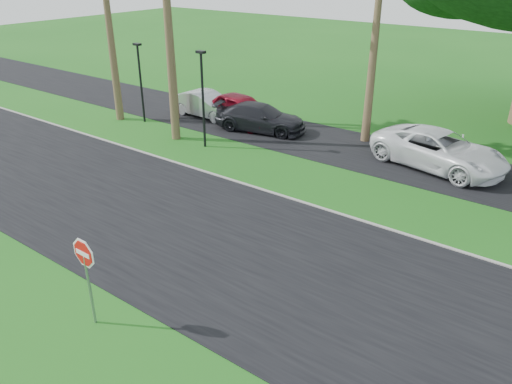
{
  "coord_description": "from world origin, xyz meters",
  "views": [
    {
      "loc": [
        9.9,
        -8.71,
        8.59
      ],
      "look_at": [
        1.42,
        2.73,
        1.8
      ],
      "focal_mm": 35.0,
      "sensor_mm": 36.0,
      "label": 1
    }
  ],
  "objects_px": {
    "stop_sign_near": "(86,265)",
    "car_red": "(241,109)",
    "car_silver": "(206,105)",
    "car_dark": "(260,118)",
    "car_minivan": "(439,150)"
  },
  "relations": [
    {
      "from": "stop_sign_near",
      "to": "car_red",
      "type": "height_order",
      "value": "stop_sign_near"
    },
    {
      "from": "car_dark",
      "to": "stop_sign_near",
      "type": "bearing_deg",
      "value": -172.58
    },
    {
      "from": "car_silver",
      "to": "car_minivan",
      "type": "height_order",
      "value": "car_minivan"
    },
    {
      "from": "car_red",
      "to": "car_dark",
      "type": "distance_m",
      "value": 1.63
    },
    {
      "from": "stop_sign_near",
      "to": "car_red",
      "type": "xyz_separation_m",
      "value": [
        -7.33,
        15.45,
        -0.94
      ]
    },
    {
      "from": "car_red",
      "to": "car_minivan",
      "type": "height_order",
      "value": "car_red"
    },
    {
      "from": "car_minivan",
      "to": "car_dark",
      "type": "bearing_deg",
      "value": 104.7
    },
    {
      "from": "stop_sign_near",
      "to": "car_silver",
      "type": "xyz_separation_m",
      "value": [
        -9.76,
        15.3,
        -1.05
      ]
    },
    {
      "from": "car_silver",
      "to": "car_dark",
      "type": "bearing_deg",
      "value": -90.58
    },
    {
      "from": "stop_sign_near",
      "to": "car_minivan",
      "type": "distance_m",
      "value": 16.07
    },
    {
      "from": "stop_sign_near",
      "to": "car_red",
      "type": "distance_m",
      "value": 17.13
    },
    {
      "from": "car_silver",
      "to": "car_dark",
      "type": "distance_m",
      "value": 4.02
    },
    {
      "from": "car_red",
      "to": "car_minivan",
      "type": "xyz_separation_m",
      "value": [
        10.96,
        0.17,
        -0.01
      ]
    },
    {
      "from": "car_dark",
      "to": "car_minivan",
      "type": "relative_size",
      "value": 0.83
    },
    {
      "from": "stop_sign_near",
      "to": "car_minivan",
      "type": "bearing_deg",
      "value": 76.94
    }
  ]
}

